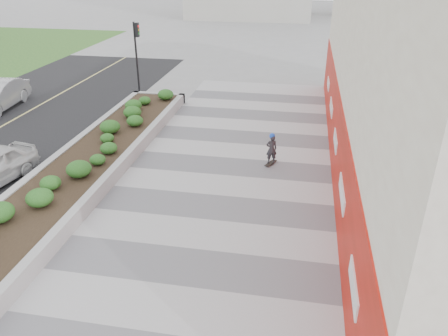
# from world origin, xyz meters

# --- Properties ---
(ground) EXTENTS (160.00, 160.00, 0.00)m
(ground) POSITION_xyz_m (0.00, 0.00, 0.00)
(ground) COLOR gray
(ground) RESTS_ON ground
(walkway) EXTENTS (8.00, 36.00, 0.01)m
(walkway) POSITION_xyz_m (0.00, 3.00, 0.01)
(walkway) COLOR #A8A8AD
(walkway) RESTS_ON ground
(building) EXTENTS (6.04, 24.08, 8.00)m
(building) POSITION_xyz_m (6.98, 8.98, 3.98)
(building) COLOR beige
(building) RESTS_ON ground
(planter) EXTENTS (3.00, 18.00, 0.90)m
(planter) POSITION_xyz_m (-5.50, 7.00, 0.42)
(planter) COLOR #9E9EA0
(planter) RESTS_ON ground
(traffic_signal_near) EXTENTS (0.33, 0.28, 4.20)m
(traffic_signal_near) POSITION_xyz_m (-7.23, 17.50, 2.76)
(traffic_signal_near) COLOR black
(traffic_signal_near) RESTS_ON ground
(manhole_cover) EXTENTS (0.44, 0.44, 0.01)m
(manhole_cover) POSITION_xyz_m (0.50, 3.00, 0.00)
(manhole_cover) COLOR #595654
(manhole_cover) RESTS_ON ground
(skateboarder) EXTENTS (0.52, 0.74, 1.37)m
(skateboarder) POSITION_xyz_m (1.56, 8.68, 0.70)
(skateboarder) COLOR beige
(skateboarder) RESTS_ON ground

